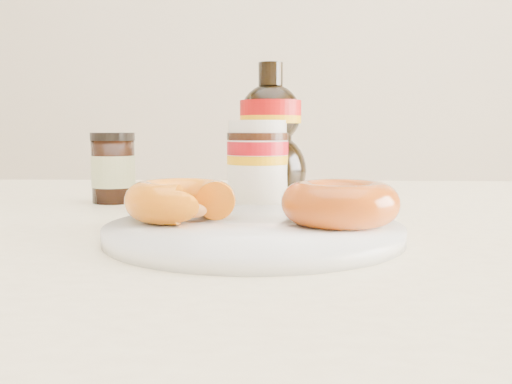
{
  "coord_description": "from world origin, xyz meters",
  "views": [
    {
      "loc": [
        0.05,
        -0.49,
        0.84
      ],
      "look_at": [
        0.03,
        0.04,
        0.79
      ],
      "focal_mm": 40.0,
      "sensor_mm": 36.0,
      "label": 1
    }
  ],
  "objects_px": {
    "dining_table": "(230,295)",
    "dark_jar": "(113,168)",
    "donut_whole": "(340,203)",
    "donut_bitten": "(181,200)",
    "nutella_jar": "(258,160)",
    "plate": "(254,231)",
    "syrup_bottle": "(270,134)"
  },
  "relations": [
    {
      "from": "donut_bitten",
      "to": "dining_table",
      "type": "bearing_deg",
      "value": 71.53
    },
    {
      "from": "donut_bitten",
      "to": "dark_jar",
      "type": "height_order",
      "value": "dark_jar"
    },
    {
      "from": "dining_table",
      "to": "donut_bitten",
      "type": "bearing_deg",
      "value": -112.74
    },
    {
      "from": "donut_bitten",
      "to": "dark_jar",
      "type": "relative_size",
      "value": 1.12
    },
    {
      "from": "donut_bitten",
      "to": "nutella_jar",
      "type": "height_order",
      "value": "nutella_jar"
    },
    {
      "from": "dining_table",
      "to": "syrup_bottle",
      "type": "bearing_deg",
      "value": 70.0
    },
    {
      "from": "plate",
      "to": "nutella_jar",
      "type": "height_order",
      "value": "nutella_jar"
    },
    {
      "from": "nutella_jar",
      "to": "syrup_bottle",
      "type": "height_order",
      "value": "syrup_bottle"
    },
    {
      "from": "dining_table",
      "to": "donut_whole",
      "type": "relative_size",
      "value": 13.76
    },
    {
      "from": "donut_whole",
      "to": "dark_jar",
      "type": "distance_m",
      "value": 0.35
    },
    {
      "from": "plate",
      "to": "donut_bitten",
      "type": "xyz_separation_m",
      "value": [
        -0.07,
        0.03,
        0.02
      ]
    },
    {
      "from": "plate",
      "to": "donut_bitten",
      "type": "relative_size",
      "value": 2.55
    },
    {
      "from": "dark_jar",
      "to": "donut_bitten",
      "type": "bearing_deg",
      "value": -60.06
    },
    {
      "from": "dining_table",
      "to": "dark_jar",
      "type": "bearing_deg",
      "value": 141.78
    },
    {
      "from": "donut_whole",
      "to": "dark_jar",
      "type": "height_order",
      "value": "dark_jar"
    },
    {
      "from": "plate",
      "to": "donut_whole",
      "type": "relative_size",
      "value": 2.5
    },
    {
      "from": "donut_bitten",
      "to": "dark_jar",
      "type": "distance_m",
      "value": 0.25
    },
    {
      "from": "donut_bitten",
      "to": "syrup_bottle",
      "type": "bearing_deg",
      "value": 73.07
    },
    {
      "from": "donut_whole",
      "to": "dark_jar",
      "type": "relative_size",
      "value": 1.14
    },
    {
      "from": "plate",
      "to": "syrup_bottle",
      "type": "height_order",
      "value": "syrup_bottle"
    },
    {
      "from": "dark_jar",
      "to": "dining_table",
      "type": "bearing_deg",
      "value": -38.22
    },
    {
      "from": "dining_table",
      "to": "plate",
      "type": "xyz_separation_m",
      "value": [
        0.03,
        -0.11,
        0.09
      ]
    },
    {
      "from": "dark_jar",
      "to": "syrup_bottle",
      "type": "bearing_deg",
      "value": -3.2
    },
    {
      "from": "donut_whole",
      "to": "nutella_jar",
      "type": "bearing_deg",
      "value": 111.66
    },
    {
      "from": "nutella_jar",
      "to": "dark_jar",
      "type": "height_order",
      "value": "nutella_jar"
    },
    {
      "from": "donut_whole",
      "to": "nutella_jar",
      "type": "distance_m",
      "value": 0.21
    },
    {
      "from": "donut_whole",
      "to": "donut_bitten",
      "type": "bearing_deg",
      "value": 172.35
    },
    {
      "from": "plate",
      "to": "dark_jar",
      "type": "distance_m",
      "value": 0.31
    },
    {
      "from": "nutella_jar",
      "to": "plate",
      "type": "bearing_deg",
      "value": -88.91
    },
    {
      "from": "nutella_jar",
      "to": "syrup_bottle",
      "type": "relative_size",
      "value": 0.6
    },
    {
      "from": "nutella_jar",
      "to": "dark_jar",
      "type": "bearing_deg",
      "value": 169.01
    },
    {
      "from": "plate",
      "to": "nutella_jar",
      "type": "distance_m",
      "value": 0.21
    }
  ]
}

